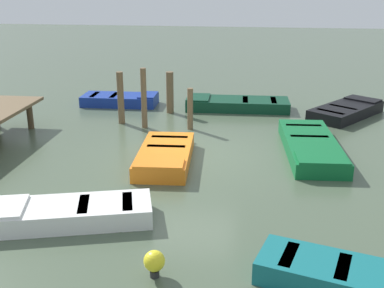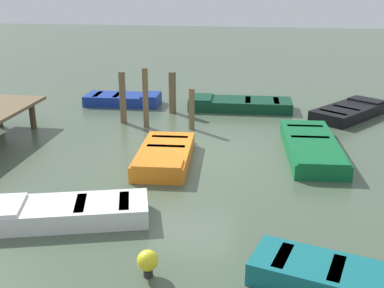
{
  "view_description": "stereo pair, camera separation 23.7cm",
  "coord_description": "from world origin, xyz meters",
  "px_view_note": "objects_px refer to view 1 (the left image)",
  "views": [
    {
      "loc": [
        -12.36,
        -1.82,
        4.68
      ],
      "look_at": [
        0.0,
        0.0,
        0.35
      ],
      "focal_mm": 44.11,
      "sensor_mm": 36.0,
      "label": 1
    },
    {
      "loc": [
        -12.32,
        -2.06,
        4.68
      ],
      "look_at": [
        0.0,
        0.0,
        0.35
      ],
      "focal_mm": 44.11,
      "sensor_mm": 36.0,
      "label": 2
    }
  ],
  "objects_px": {
    "rowboat_white": "(71,213)",
    "rowboat_dark_green": "(237,104)",
    "rowboat_green": "(311,146)",
    "mooring_piling_near_right": "(170,93)",
    "rowboat_blue": "(121,100)",
    "marker_buoy": "(154,262)",
    "mooring_piling_mid_left": "(121,98)",
    "rowboat_teal": "(359,280)",
    "mooring_piling_near_left": "(144,98)",
    "mooring_piling_far_right": "(190,109)",
    "rowboat_black": "(346,110)",
    "rowboat_orange": "(165,155)"
  },
  "relations": [
    {
      "from": "rowboat_teal",
      "to": "mooring_piling_far_right",
      "type": "distance_m",
      "value": 9.13
    },
    {
      "from": "rowboat_green",
      "to": "rowboat_white",
      "type": "xyz_separation_m",
      "value": [
        -4.92,
        5.22,
        0.0
      ]
    },
    {
      "from": "rowboat_blue",
      "to": "rowboat_white",
      "type": "relative_size",
      "value": 0.87
    },
    {
      "from": "rowboat_white",
      "to": "rowboat_blue",
      "type": "bearing_deg",
      "value": -95.83
    },
    {
      "from": "rowboat_dark_green",
      "to": "mooring_piling_near_left",
      "type": "xyz_separation_m",
      "value": [
        -2.86,
        2.92,
        0.79
      ]
    },
    {
      "from": "rowboat_teal",
      "to": "rowboat_white",
      "type": "bearing_deg",
      "value": 179.76
    },
    {
      "from": "rowboat_black",
      "to": "rowboat_dark_green",
      "type": "distance_m",
      "value": 4.04
    },
    {
      "from": "rowboat_dark_green",
      "to": "mooring_piling_near_right",
      "type": "distance_m",
      "value": 2.64
    },
    {
      "from": "rowboat_black",
      "to": "rowboat_green",
      "type": "xyz_separation_m",
      "value": [
        -4.19,
        1.63,
        -0.0
      ]
    },
    {
      "from": "rowboat_green",
      "to": "mooring_piling_mid_left",
      "type": "xyz_separation_m",
      "value": [
        2.14,
        6.22,
        0.68
      ]
    },
    {
      "from": "mooring_piling_mid_left",
      "to": "mooring_piling_near_left",
      "type": "distance_m",
      "value": 1.01
    },
    {
      "from": "rowboat_teal",
      "to": "mooring_piling_mid_left",
      "type": "height_order",
      "value": "mooring_piling_mid_left"
    },
    {
      "from": "rowboat_green",
      "to": "mooring_piling_far_right",
      "type": "relative_size",
      "value": 3.01
    },
    {
      "from": "rowboat_dark_green",
      "to": "mooring_piling_near_left",
      "type": "distance_m",
      "value": 4.16
    },
    {
      "from": "rowboat_blue",
      "to": "rowboat_green",
      "type": "distance_m",
      "value": 8.38
    },
    {
      "from": "rowboat_blue",
      "to": "marker_buoy",
      "type": "relative_size",
      "value": 6.2
    },
    {
      "from": "rowboat_blue",
      "to": "rowboat_orange",
      "type": "distance_m",
      "value": 6.7
    },
    {
      "from": "rowboat_white",
      "to": "marker_buoy",
      "type": "relative_size",
      "value": 7.1
    },
    {
      "from": "mooring_piling_near_right",
      "to": "mooring_piling_near_left",
      "type": "xyz_separation_m",
      "value": [
        -2.0,
        0.49,
        0.24
      ]
    },
    {
      "from": "rowboat_green",
      "to": "rowboat_white",
      "type": "bearing_deg",
      "value": -51.04
    },
    {
      "from": "mooring_piling_near_left",
      "to": "marker_buoy",
      "type": "bearing_deg",
      "value": -165.11
    },
    {
      "from": "rowboat_dark_green",
      "to": "rowboat_blue",
      "type": "bearing_deg",
      "value": -2.74
    },
    {
      "from": "rowboat_orange",
      "to": "rowboat_white",
      "type": "height_order",
      "value": "same"
    },
    {
      "from": "rowboat_blue",
      "to": "rowboat_dark_green",
      "type": "xyz_separation_m",
      "value": [
        -0.01,
        -4.61,
        -0.0
      ]
    },
    {
      "from": "rowboat_orange",
      "to": "rowboat_teal",
      "type": "height_order",
      "value": "same"
    },
    {
      "from": "mooring_piling_near_left",
      "to": "mooring_piling_mid_left",
      "type": "bearing_deg",
      "value": 66.56
    },
    {
      "from": "rowboat_white",
      "to": "rowboat_dark_green",
      "type": "bearing_deg",
      "value": -122.99
    },
    {
      "from": "rowboat_black",
      "to": "mooring_piling_near_left",
      "type": "bearing_deg",
      "value": 146.49
    },
    {
      "from": "mooring_piling_far_right",
      "to": "rowboat_black",
      "type": "bearing_deg",
      "value": -66.03
    },
    {
      "from": "rowboat_teal",
      "to": "rowboat_blue",
      "type": "bearing_deg",
      "value": 138.49
    },
    {
      "from": "rowboat_white",
      "to": "mooring_piling_near_left",
      "type": "distance_m",
      "value": 6.7
    },
    {
      "from": "rowboat_white",
      "to": "mooring_piling_near_right",
      "type": "bearing_deg",
      "value": -109.05
    },
    {
      "from": "rowboat_green",
      "to": "rowboat_dark_green",
      "type": "height_order",
      "value": "same"
    },
    {
      "from": "rowboat_white",
      "to": "mooring_piling_mid_left",
      "type": "relative_size",
      "value": 1.9
    },
    {
      "from": "rowboat_blue",
      "to": "rowboat_dark_green",
      "type": "height_order",
      "value": "same"
    },
    {
      "from": "rowboat_dark_green",
      "to": "mooring_piling_near_right",
      "type": "height_order",
      "value": "mooring_piling_near_right"
    },
    {
      "from": "rowboat_green",
      "to": "mooring_piling_mid_left",
      "type": "bearing_deg",
      "value": -113.3
    },
    {
      "from": "rowboat_white",
      "to": "marker_buoy",
      "type": "xyz_separation_m",
      "value": [
        -1.59,
        -2.1,
        0.07
      ]
    },
    {
      "from": "rowboat_blue",
      "to": "mooring_piling_near_left",
      "type": "relative_size",
      "value": 1.48
    },
    {
      "from": "rowboat_dark_green",
      "to": "rowboat_white",
      "type": "relative_size",
      "value": 1.16
    },
    {
      "from": "rowboat_dark_green",
      "to": "mooring_piling_mid_left",
      "type": "relative_size",
      "value": 2.2
    },
    {
      "from": "rowboat_blue",
      "to": "rowboat_orange",
      "type": "xyz_separation_m",
      "value": [
        -5.98,
        -3.02,
        -0.0
      ]
    },
    {
      "from": "rowboat_teal",
      "to": "mooring_piling_near_left",
      "type": "xyz_separation_m",
      "value": [
        8.17,
        5.48,
        0.79
      ]
    },
    {
      "from": "rowboat_black",
      "to": "mooring_piling_far_right",
      "type": "xyz_separation_m",
      "value": [
        -2.4,
        5.4,
        0.48
      ]
    },
    {
      "from": "rowboat_black",
      "to": "rowboat_white",
      "type": "height_order",
      "value": "same"
    },
    {
      "from": "rowboat_green",
      "to": "mooring_piling_near_right",
      "type": "relative_size",
      "value": 2.71
    },
    {
      "from": "rowboat_black",
      "to": "mooring_piling_near_right",
      "type": "relative_size",
      "value": 2.2
    },
    {
      "from": "rowboat_black",
      "to": "mooring_piling_near_left",
      "type": "distance_m",
      "value": 7.4
    },
    {
      "from": "rowboat_orange",
      "to": "mooring_piling_far_right",
      "type": "relative_size",
      "value": 2.23
    },
    {
      "from": "rowboat_blue",
      "to": "rowboat_teal",
      "type": "relative_size",
      "value": 0.9
    }
  ]
}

